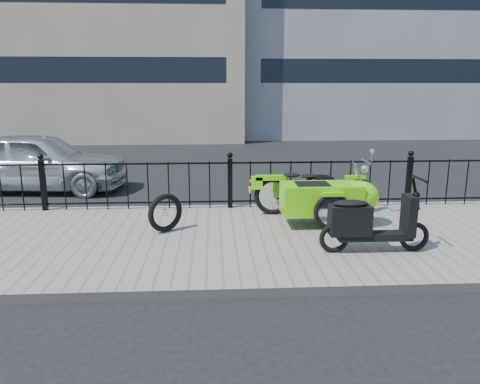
{
  "coord_description": "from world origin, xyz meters",
  "views": [
    {
      "loc": [
        -0.31,
        -7.44,
        2.45
      ],
      "look_at": [
        0.11,
        -0.1,
        0.75
      ],
      "focal_mm": 35.0,
      "sensor_mm": 36.0,
      "label": 1
    }
  ],
  "objects": [
    {
      "name": "spare_tire",
      "position": [
        -1.09,
        -0.16,
        0.43
      ],
      "size": [
        0.55,
        0.46,
        0.63
      ],
      "primitive_type": "torus",
      "rotation": [
        1.57,
        0.0,
        0.67
      ],
      "color": "black",
      "rests_on": "sidewalk"
    },
    {
      "name": "ground",
      "position": [
        0.0,
        0.0,
        0.0
      ],
      "size": [
        120.0,
        120.0,
        0.0
      ],
      "primitive_type": "plane",
      "color": "black",
      "rests_on": "ground"
    },
    {
      "name": "iron_fence",
      "position": [
        0.0,
        1.3,
        0.59
      ],
      "size": [
        14.11,
        0.11,
        1.08
      ],
      "color": "black",
      "rests_on": "sidewalk"
    },
    {
      "name": "curb",
      "position": [
        0.0,
        1.44,
        0.06
      ],
      "size": [
        30.0,
        0.1,
        0.12
      ],
      "primitive_type": "cube",
      "color": "gray",
      "rests_on": "ground"
    },
    {
      "name": "building_tan",
      "position": [
        -6.0,
        15.99,
        6.0
      ],
      "size": [
        14.0,
        8.01,
        12.0
      ],
      "color": "gray",
      "rests_on": "ground"
    },
    {
      "name": "motorcycle_sidecar",
      "position": [
        1.64,
        0.16,
        0.59
      ],
      "size": [
        2.28,
        1.48,
        0.98
      ],
      "color": "black",
      "rests_on": "sidewalk"
    },
    {
      "name": "sidewalk",
      "position": [
        0.0,
        -0.5,
        0.06
      ],
      "size": [
        30.0,
        3.8,
        0.12
      ],
      "primitive_type": "cube",
      "color": "gray",
      "rests_on": "ground"
    },
    {
      "name": "scooter",
      "position": [
        1.84,
        -1.26,
        0.54
      ],
      "size": [
        1.58,
        0.46,
        1.07
      ],
      "color": "black",
      "rests_on": "sidewalk"
    },
    {
      "name": "sedan_car",
      "position": [
        -4.38,
        3.56,
        0.69
      ],
      "size": [
        4.18,
        1.98,
        1.38
      ],
      "primitive_type": "imported",
      "rotation": [
        0.0,
        0.0,
        1.48
      ],
      "color": "silver",
      "rests_on": "ground"
    }
  ]
}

